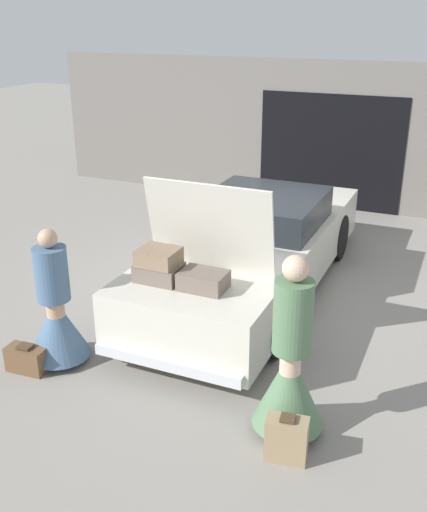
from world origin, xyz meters
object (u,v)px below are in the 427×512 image
person_right (290,373)px  suitcase_beside_left_person (27,359)px  person_left (56,316)px  car (255,249)px  suitcase_beside_right_person (287,439)px

person_right → suitcase_beside_left_person: (-2.88, -0.17, -0.48)m
person_left → suitcase_beside_left_person: person_left is taller
person_left → suitcase_beside_left_person: bearing=-34.9°
person_left → car: bearing=149.2°
person_right → suitcase_beside_right_person: 0.57m
person_left → person_right: person_right is taller
person_right → suitcase_beside_right_person: person_right is taller
person_right → suitcase_beside_right_person: bearing=-174.2°
suitcase_beside_left_person → person_left: bearing=58.8°
car → suitcase_beside_right_person: car is taller
car → suitcase_beside_right_person: (1.45, -3.14, -0.40)m
person_right → suitcase_beside_left_person: person_right is taller
suitcase_beside_right_person → suitcase_beside_left_person: bearing=176.2°
person_left → person_right: 2.69m
car → suitcase_beside_right_person: bearing=-65.2°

